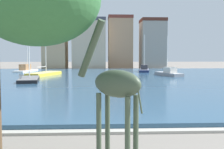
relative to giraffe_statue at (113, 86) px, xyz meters
name	(u,v)px	position (x,y,z in m)	size (l,w,h in m)	color
harbor_water	(106,78)	(0.50, 29.05, -2.21)	(78.80, 51.16, 0.32)	#2D5170
quay_edge_coping	(121,132)	(0.50, 3.22, -2.31)	(78.80, 0.50, 0.12)	#ADA89E
giraffe_statue	(113,86)	(0.00, 0.00, 0.00)	(2.22, 2.07, 4.65)	#3D4C38
sailboat_yellow	(47,74)	(-8.63, 33.40, -1.94)	(4.41, 9.13, 7.47)	gold
sailboat_grey	(167,74)	(9.73, 31.68, -1.82)	(3.40, 6.71, 6.32)	#939399
sailboat_black	(30,80)	(-8.91, 24.46, -1.99)	(3.45, 8.29, 7.99)	black
sailboat_navy	(144,70)	(8.18, 43.08, -1.83)	(3.18, 8.94, 7.38)	navy
sailboat_white	(27,70)	(-14.46, 43.95, -1.82)	(2.70, 9.56, 8.15)	white
townhouse_end_terrace	(55,44)	(-11.40, 58.10, 3.80)	(5.62, 6.66, 12.32)	tan
townhouse_corner_house	(89,44)	(-3.07, 59.08, 3.91)	(8.24, 7.95, 12.53)	#C6B293
townhouse_narrow_midrow	(120,43)	(4.80, 59.98, 4.35)	(6.17, 5.14, 13.41)	tan
townhouse_tall_gabled	(153,44)	(12.94, 59.07, 3.93)	(6.15, 6.45, 12.59)	gray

